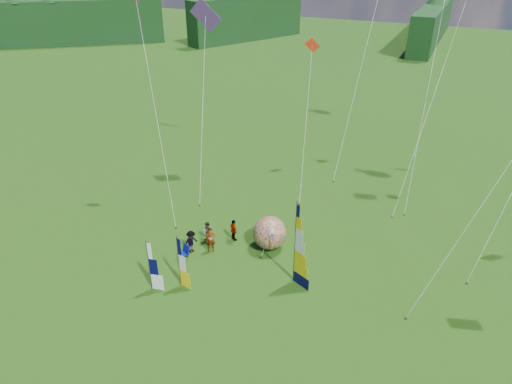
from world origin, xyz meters
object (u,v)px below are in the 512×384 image
at_px(spectator_a, 211,240).
at_px(side_banner_far, 149,266).
at_px(kite_whale, 430,77).
at_px(spectator_b, 208,232).
at_px(side_banner_left, 179,262).
at_px(bol_inflatable, 270,233).
at_px(spectator_c, 191,242).
at_px(feather_banner_main, 295,244).
at_px(spectator_d, 234,230).
at_px(camp_chair, 183,253).

bearing_deg(spectator_a, side_banner_far, -138.01).
bearing_deg(kite_whale, spectator_b, -106.81).
bearing_deg(side_banner_left, bol_inflatable, 68.11).
bearing_deg(spectator_b, spectator_c, -89.00).
bearing_deg(feather_banner_main, spectator_a, -160.59).
relative_size(bol_inflatable, spectator_b, 1.48).
relative_size(side_banner_left, spectator_a, 1.91).
height_order(feather_banner_main, spectator_d, feather_banner_main).
relative_size(spectator_c, camp_chair, 1.53).
bearing_deg(side_banner_far, spectator_b, 73.04).
distance_m(spectator_a, camp_chair, 2.01).
xyz_separation_m(spectator_c, spectator_d, (1.89, 2.42, -0.02)).
bearing_deg(side_banner_left, camp_chair, 126.67).
bearing_deg(spectator_d, kite_whale, -88.12).
height_order(feather_banner_main, bol_inflatable, feather_banner_main).
xyz_separation_m(bol_inflatable, spectator_b, (-4.07, -1.20, -0.37)).
relative_size(feather_banner_main, side_banner_left, 1.57).
bearing_deg(spectator_d, side_banner_left, 119.06).
distance_m(bol_inflatable, spectator_b, 4.26).
xyz_separation_m(feather_banner_main, side_banner_left, (-5.97, -3.25, -0.98)).
height_order(spectator_a, spectator_b, spectator_a).
distance_m(bol_inflatable, spectator_a, 3.94).
height_order(bol_inflatable, kite_whale, kite_whale).
relative_size(side_banner_left, kite_whale, 0.19).
xyz_separation_m(spectator_d, kite_whale, (9.81, 14.27, 8.21)).
distance_m(spectator_a, spectator_c, 1.28).
relative_size(bol_inflatable, spectator_d, 1.41).
bearing_deg(spectator_b, side_banner_left, -65.40).
xyz_separation_m(spectator_c, camp_chair, (-0.04, -0.96, -0.28)).
height_order(side_banner_left, spectator_c, side_banner_left).
bearing_deg(kite_whale, feather_banner_main, -85.41).
height_order(side_banner_left, camp_chair, side_banner_left).
relative_size(feather_banner_main, camp_chair, 5.01).
xyz_separation_m(feather_banner_main, spectator_b, (-6.79, 1.39, -1.92)).
relative_size(bol_inflatable, camp_chair, 2.11).
relative_size(spectator_b, camp_chair, 1.42).
relative_size(side_banner_left, bol_inflatable, 1.51).
distance_m(camp_chair, kite_whale, 22.84).
distance_m(side_banner_left, spectator_c, 3.46).
xyz_separation_m(bol_inflatable, spectator_c, (-4.44, -2.71, -0.31)).
bearing_deg(camp_chair, spectator_c, 109.51).
bearing_deg(camp_chair, side_banner_far, -70.93).
bearing_deg(spectator_d, spectator_a, 101.77).
relative_size(spectator_c, kite_whale, 0.09).
relative_size(side_banner_far, camp_chair, 3.09).
height_order(feather_banner_main, spectator_c, feather_banner_main).
bearing_deg(kite_whale, camp_chair, -103.70).
distance_m(side_banner_far, camp_chair, 3.36).
distance_m(feather_banner_main, bol_inflatable, 4.06).
distance_m(feather_banner_main, spectator_b, 7.19).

